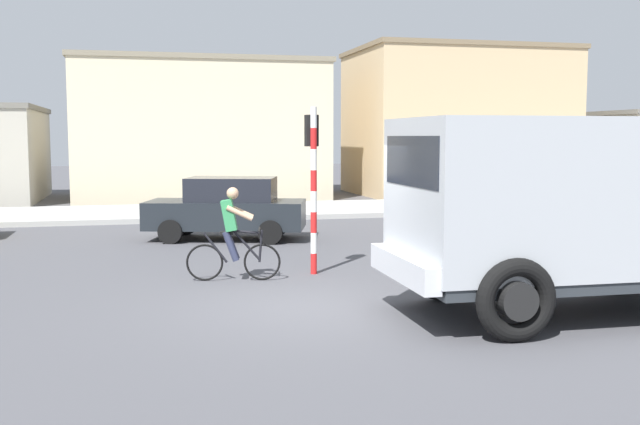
# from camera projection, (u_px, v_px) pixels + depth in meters

# --- Properties ---
(ground_plane) EXTENTS (120.00, 120.00, 0.00)m
(ground_plane) POSITION_uv_depth(u_px,v_px,m) (313.00, 305.00, 11.78)
(ground_plane) COLOR #4C4C51
(sidewalk_far) EXTENTS (80.00, 5.00, 0.16)m
(sidewalk_far) POSITION_uv_depth(u_px,v_px,m) (218.00, 212.00, 25.70)
(sidewalk_far) COLOR #ADADA8
(sidewalk_far) RESTS_ON ground
(truck_foreground) EXTENTS (5.46, 2.93, 2.90)m
(truck_foreground) POSITION_uv_depth(u_px,v_px,m) (575.00, 202.00, 11.07)
(truck_foreground) COLOR #B2B7BC
(truck_foreground) RESTS_ON ground
(cyclist) EXTENTS (1.71, 0.56, 1.72)m
(cyclist) POSITION_uv_depth(u_px,v_px,m) (232.00, 234.00, 13.71)
(cyclist) COLOR black
(cyclist) RESTS_ON ground
(traffic_light_pole) EXTENTS (0.24, 0.43, 3.20)m
(traffic_light_pole) POSITION_uv_depth(u_px,v_px,m) (313.00, 166.00, 14.34)
(traffic_light_pole) COLOR red
(traffic_light_pole) RESTS_ON ground
(car_red_near) EXTENTS (4.32, 2.77, 1.60)m
(car_red_near) POSITION_uv_depth(u_px,v_px,m) (227.00, 208.00, 19.23)
(car_red_near) COLOR #1E2328
(car_red_near) RESTS_ON ground
(car_white_mid) EXTENTS (4.18, 2.26, 1.60)m
(car_white_mid) POSITION_uv_depth(u_px,v_px,m) (535.00, 204.00, 20.39)
(car_white_mid) COLOR red
(car_white_mid) RESTS_ON ground
(building_mid_block) EXTENTS (10.55, 6.64, 5.87)m
(building_mid_block) POSITION_uv_depth(u_px,v_px,m) (199.00, 130.00, 32.60)
(building_mid_block) COLOR beige
(building_mid_block) RESTS_ON ground
(building_corner_right) EXTENTS (9.47, 6.71, 6.63)m
(building_corner_right) POSITION_uv_depth(u_px,v_px,m) (456.00, 122.00, 34.78)
(building_corner_right) COLOR #D1B284
(building_corner_right) RESTS_ON ground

